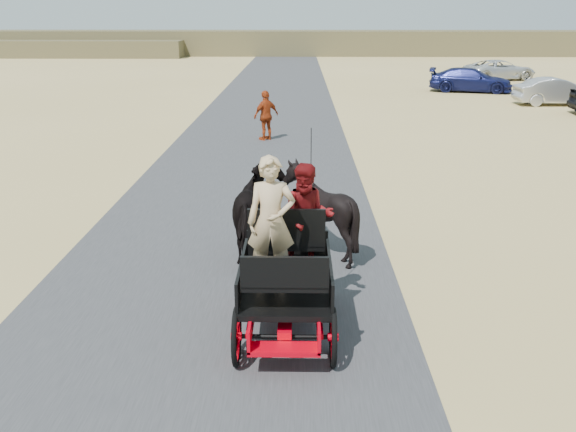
{
  "coord_description": "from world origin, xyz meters",
  "views": [
    {
      "loc": [
        1.33,
        -5.77,
        4.35
      ],
      "look_at": [
        1.16,
        4.03,
        1.2
      ],
      "focal_mm": 40.0,
      "sensor_mm": 36.0,
      "label": 1
    }
  ],
  "objects_px": {
    "carriage": "(286,307)",
    "car_c": "(471,80)",
    "car_b": "(557,92)",
    "horse_right": "(319,211)",
    "pedestrian": "(266,116)",
    "horse_left": "(259,211)",
    "car_d": "(500,70)"
  },
  "relations": [
    {
      "from": "carriage",
      "to": "car_c",
      "type": "relative_size",
      "value": 0.53
    },
    {
      "from": "carriage",
      "to": "car_b",
      "type": "distance_m",
      "value": 26.26
    },
    {
      "from": "horse_right",
      "to": "pedestrian",
      "type": "bearing_deg",
      "value": -82.15
    },
    {
      "from": "horse_right",
      "to": "car_c",
      "type": "xyz_separation_m",
      "value": [
        9.17,
        25.27,
        -0.19
      ]
    },
    {
      "from": "horse_left",
      "to": "horse_right",
      "type": "bearing_deg",
      "value": -180.0
    },
    {
      "from": "horse_right",
      "to": "pedestrian",
      "type": "height_order",
      "value": "pedestrian"
    },
    {
      "from": "horse_left",
      "to": "horse_right",
      "type": "xyz_separation_m",
      "value": [
        1.1,
        0.0,
        0.0
      ]
    },
    {
      "from": "car_d",
      "to": "car_c",
      "type": "bearing_deg",
      "value": 134.86
    },
    {
      "from": "horse_right",
      "to": "car_c",
      "type": "relative_size",
      "value": 0.38
    },
    {
      "from": "pedestrian",
      "to": "car_c",
      "type": "relative_size",
      "value": 0.38
    },
    {
      "from": "car_c",
      "to": "car_d",
      "type": "xyz_separation_m",
      "value": [
        3.53,
        6.46,
        -0.01
      ]
    },
    {
      "from": "car_c",
      "to": "pedestrian",
      "type": "bearing_deg",
      "value": 157.4
    },
    {
      "from": "horse_right",
      "to": "car_c",
      "type": "distance_m",
      "value": 26.88
    },
    {
      "from": "horse_left",
      "to": "car_c",
      "type": "distance_m",
      "value": 27.28
    },
    {
      "from": "horse_left",
      "to": "car_d",
      "type": "height_order",
      "value": "horse_left"
    },
    {
      "from": "car_d",
      "to": "car_b",
      "type": "bearing_deg",
      "value": 159.95
    },
    {
      "from": "horse_left",
      "to": "car_b",
      "type": "distance_m",
      "value": 23.96
    },
    {
      "from": "pedestrian",
      "to": "car_d",
      "type": "relative_size",
      "value": 0.37
    },
    {
      "from": "car_b",
      "to": "car_c",
      "type": "bearing_deg",
      "value": 26.77
    },
    {
      "from": "pedestrian",
      "to": "carriage",
      "type": "bearing_deg",
      "value": 54.07
    },
    {
      "from": "carriage",
      "to": "car_d",
      "type": "height_order",
      "value": "car_d"
    },
    {
      "from": "car_b",
      "to": "pedestrian",
      "type": "bearing_deg",
      "value": 122.06
    },
    {
      "from": "carriage",
      "to": "car_d",
      "type": "relative_size",
      "value": 0.51
    },
    {
      "from": "car_d",
      "to": "horse_right",
      "type": "bearing_deg",
      "value": 141.69
    },
    {
      "from": "pedestrian",
      "to": "car_d",
      "type": "bearing_deg",
      "value": -164.47
    },
    {
      "from": "carriage",
      "to": "horse_left",
      "type": "xyz_separation_m",
      "value": [
        -0.55,
        3.0,
        0.49
      ]
    },
    {
      "from": "horse_left",
      "to": "pedestrian",
      "type": "relative_size",
      "value": 1.16
    },
    {
      "from": "carriage",
      "to": "car_c",
      "type": "bearing_deg",
      "value": 71.03
    },
    {
      "from": "carriage",
      "to": "horse_right",
      "type": "xyz_separation_m",
      "value": [
        0.55,
        3.0,
        0.49
      ]
    },
    {
      "from": "car_d",
      "to": "pedestrian",
      "type": "bearing_deg",
      "value": 128.94
    },
    {
      "from": "horse_right",
      "to": "horse_left",
      "type": "bearing_deg",
      "value": 0.0
    },
    {
      "from": "carriage",
      "to": "pedestrian",
      "type": "xyz_separation_m",
      "value": [
        -0.98,
        14.08,
        0.5
      ]
    }
  ]
}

